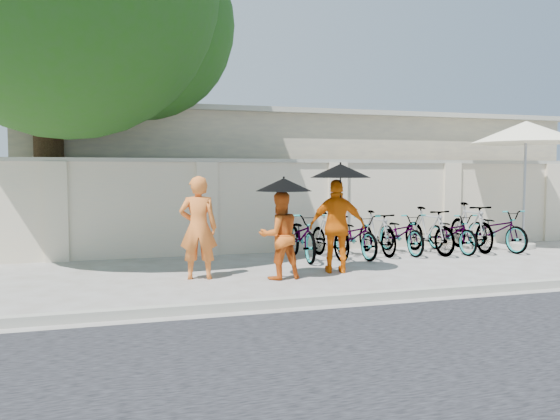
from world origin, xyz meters
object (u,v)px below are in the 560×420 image
object	(u,v)px
monk_left	(198,228)
monk_right	(337,226)
monk_center	(280,236)
patio_umbrella	(526,133)

from	to	relation	value
monk_left	monk_right	xyz separation A→B (m)	(2.45, -0.11, -0.03)
monk_center	monk_right	bearing A→B (deg)	-173.11
monk_right	patio_umbrella	xyz separation A→B (m)	(5.41, 1.69, 1.85)
monk_center	patio_umbrella	bearing A→B (deg)	-169.58
monk_center	patio_umbrella	xyz separation A→B (m)	(6.56, 1.95, 1.95)
monk_center	patio_umbrella	distance (m)	7.11
monk_center	monk_left	bearing A→B (deg)	-22.37
monk_center	patio_umbrella	size ratio (longest dim) A/B	0.49
patio_umbrella	monk_left	bearing A→B (deg)	-168.67
monk_left	monk_right	bearing A→B (deg)	-171.46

